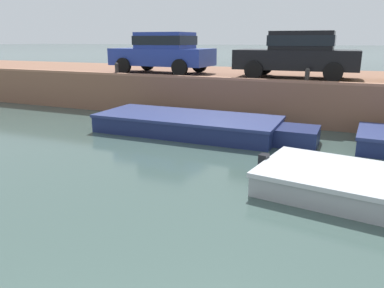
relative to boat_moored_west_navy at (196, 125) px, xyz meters
The scene contains 8 objects.
ground_plane 4.51m from the boat_moored_west_navy, 52.15° to the right, with size 400.00×400.00×0.00m, color #384C47.
far_quay_wall 5.65m from the boat_moored_west_navy, 60.66° to the left, with size 60.00×6.00×1.37m, color brown.
far_wall_coping 3.62m from the boat_moored_west_navy, 36.36° to the left, with size 60.00×0.24×0.08m, color #9F6C52.
boat_moored_west_navy is the anchor object (origin of this frame).
car_leftmost_blue 4.96m from the boat_moored_west_navy, 129.03° to the left, with size 3.97×2.01×1.54m.
car_left_inner_black 4.63m from the boat_moored_west_navy, 57.55° to the left, with size 4.05×2.08×1.54m.
mooring_bollard_west 4.84m from the boat_moored_west_navy, 152.25° to the left, with size 0.15×0.15×0.44m.
mooring_bollard_mid 3.76m from the boat_moored_west_navy, 38.13° to the left, with size 0.15×0.15×0.44m.
Camera 1 is at (1.34, -0.73, 2.64)m, focal length 35.00 mm.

